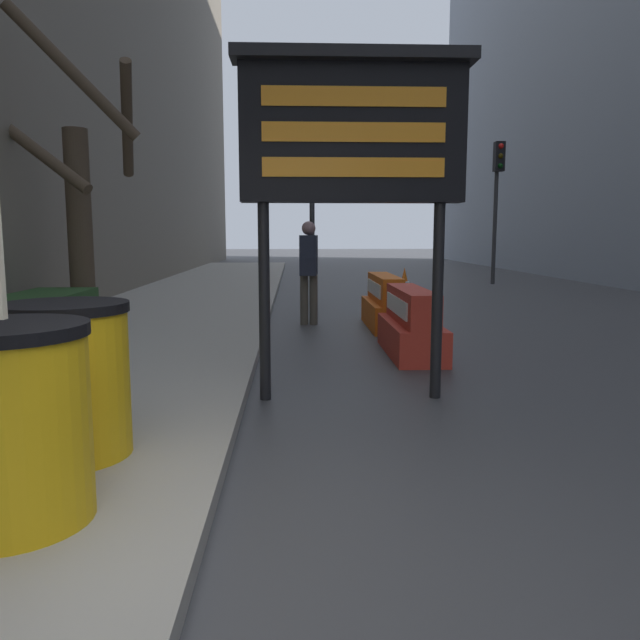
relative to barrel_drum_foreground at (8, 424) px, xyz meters
The scene contains 11 objects.
ground_plane 1.26m from the barrel_drum_foreground, 33.43° to the right, with size 120.00×120.00×0.00m, color #3F3F42.
bare_tree 7.32m from the barrel_drum_foreground, 105.31° to the left, with size 2.18×2.22×4.46m.
barrel_drum_foreground is the anchor object (origin of this frame).
barrel_drum_middle 0.91m from the barrel_drum_foreground, 93.11° to the left, with size 0.78×0.78×0.96m.
message_board 3.65m from the barrel_drum_foreground, 54.45° to the left, with size 2.06×0.36×3.02m.
jersey_barrier_red_striped 5.45m from the barrel_drum_foreground, 59.07° to the left, with size 0.59×1.80×0.82m.
jersey_barrier_orange_far 7.51m from the barrel_drum_foreground, 68.10° to the left, with size 0.54×1.86×0.84m.
traffic_cone_near 10.71m from the barrel_drum_foreground, 69.97° to the left, with size 0.44×0.44×0.79m.
traffic_light_near_curb 12.18m from the barrel_drum_foreground, 81.41° to the left, with size 0.28×0.44×4.05m.
traffic_light_far_side 17.25m from the barrel_drum_foreground, 64.66° to the left, with size 0.28×0.44×4.13m.
pedestrian_worker 7.51m from the barrel_drum_foreground, 77.72° to the left, with size 0.31×0.47×1.69m.
Camera 1 is at (0.43, -2.30, 1.49)m, focal length 35.00 mm.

